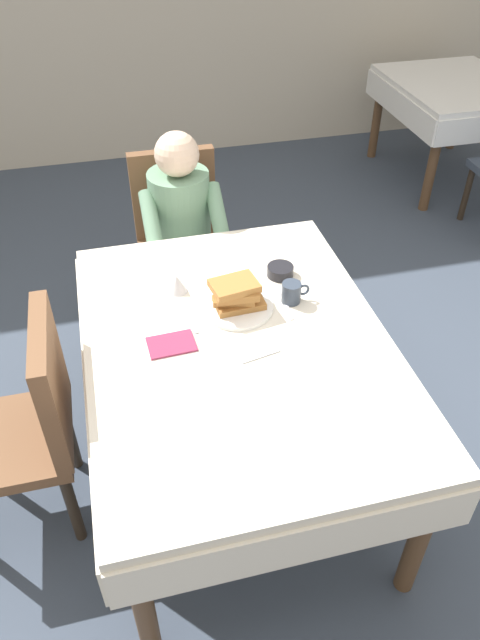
% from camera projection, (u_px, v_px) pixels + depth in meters
% --- Properties ---
extents(ground_plane, '(14.00, 14.00, 0.00)m').
position_uv_depth(ground_plane, '(238.00, 465.00, 2.65)').
color(ground_plane, '#3D4756').
extents(dining_table_main, '(1.12, 1.52, 0.74)m').
position_uv_depth(dining_table_main, '(238.00, 359.00, 2.24)').
color(dining_table_main, silver).
rests_on(dining_table_main, ground).
extents(chair_diner, '(0.44, 0.45, 0.93)m').
position_uv_depth(chair_diner, '(179.00, 230.00, 3.18)').
color(chair_diner, brown).
rests_on(chair_diner, ground).
extents(diner_person, '(0.40, 0.43, 1.12)m').
position_uv_depth(diner_person, '(182.00, 221.00, 2.98)').
color(diner_person, gray).
rests_on(diner_person, ground).
extents(chair_left_side, '(0.45, 0.44, 0.93)m').
position_uv_depth(chair_left_side, '(32.00, 418.00, 2.17)').
color(chair_left_side, brown).
rests_on(chair_left_side, ground).
extents(plate_breakfast, '(0.28, 0.28, 0.02)m').
position_uv_depth(plate_breakfast, '(237.00, 307.00, 2.32)').
color(plate_breakfast, white).
rests_on(plate_breakfast, dining_table_main).
extents(breakfast_stack, '(0.21, 0.16, 0.11)m').
position_uv_depth(breakfast_stack, '(236.00, 294.00, 2.28)').
color(breakfast_stack, '#A36B33').
rests_on(breakfast_stack, plate_breakfast).
extents(cup_coffee, '(0.11, 0.08, 0.08)m').
position_uv_depth(cup_coffee, '(292.00, 292.00, 2.34)').
color(cup_coffee, '#333D4C').
rests_on(cup_coffee, dining_table_main).
extents(bowl_butter, '(0.11, 0.11, 0.04)m').
position_uv_depth(bowl_butter, '(280.00, 271.00, 2.48)').
color(bowl_butter, black).
rests_on(bowl_butter, dining_table_main).
extents(syrup_pitcher, '(0.08, 0.08, 0.07)m').
position_uv_depth(syrup_pitcher, '(177.00, 284.00, 2.39)').
color(syrup_pitcher, silver).
rests_on(syrup_pitcher, dining_table_main).
extents(fork_left_of_plate, '(0.03, 0.18, 0.00)m').
position_uv_depth(fork_left_of_plate, '(190.00, 319.00, 2.27)').
color(fork_left_of_plate, silver).
rests_on(fork_left_of_plate, dining_table_main).
extents(knife_right_of_plate, '(0.03, 0.20, 0.00)m').
position_uv_depth(knife_right_of_plate, '(286.00, 304.00, 2.35)').
color(knife_right_of_plate, silver).
rests_on(knife_right_of_plate, dining_table_main).
extents(spoon_near_edge, '(0.15, 0.04, 0.00)m').
position_uv_depth(spoon_near_edge, '(261.00, 356.00, 2.11)').
color(spoon_near_edge, silver).
rests_on(spoon_near_edge, dining_table_main).
extents(napkin_folded, '(0.18, 0.13, 0.01)m').
position_uv_depth(napkin_folded, '(171.00, 344.00, 2.16)').
color(napkin_folded, '#8C2D4C').
rests_on(napkin_folded, dining_table_main).
extents(background_table_far, '(0.92, 1.12, 0.74)m').
position_uv_depth(background_table_far, '(455.00, 98.00, 4.44)').
color(background_table_far, white).
rests_on(background_table_far, ground).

